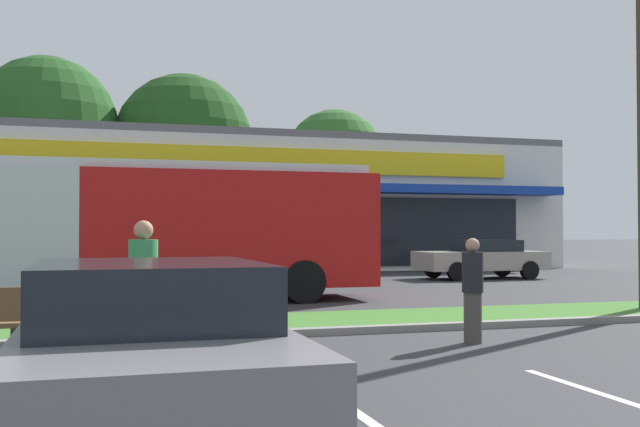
{
  "coord_description": "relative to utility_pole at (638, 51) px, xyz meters",
  "views": [
    {
      "loc": [
        -4.93,
        1.33,
        1.68
      ],
      "look_at": [
        0.17,
        18.1,
        2.09
      ],
      "focal_mm": 41.67,
      "sensor_mm": 36.0,
      "label": 1
    }
  ],
  "objects": [
    {
      "name": "bus_stop_bench",
      "position": [
        -10.9,
        -1.93,
        -4.82
      ],
      "size": [
        1.6,
        0.45,
        0.95
      ],
      "rotation": [
        0.0,
        0.0,
        3.14
      ],
      "color": "brown",
      "rests_on": "ground_plane"
    },
    {
      "name": "tree_mid",
      "position": [
        -5.41,
        32.78,
        1.65
      ],
      "size": [
        8.32,
        8.32,
        11.14
      ],
      "color": "#473323",
      "rests_on": "ground_plane"
    },
    {
      "name": "pedestrian_by_pole",
      "position": [
        -9.92,
        -2.85,
        -4.41
      ],
      "size": [
        0.37,
        0.37,
        1.81
      ],
      "rotation": [
        0.0,
        0.0,
        2.35
      ],
      "color": "black",
      "rests_on": "ground_plane"
    },
    {
      "name": "storefront_building",
      "position": [
        -5.67,
        22.37,
        -2.43
      ],
      "size": [
        30.71,
        13.59,
        5.77
      ],
      "color": "silver",
      "rests_on": "ground_plane"
    },
    {
      "name": "city_bus",
      "position": [
        -10.21,
        5.36,
        -3.55
      ],
      "size": [
        12.48,
        2.71,
        3.25
      ],
      "rotation": [
        0.0,
        0.0,
        3.14
      ],
      "color": "#B71414",
      "rests_on": "ground_plane"
    },
    {
      "name": "car_4",
      "position": [
        -10.11,
        -6.53,
        -4.57
      ],
      "size": [
        1.97,
        4.56,
        1.45
      ],
      "rotation": [
        0.0,
        0.0,
        1.57
      ],
      "color": "slate",
      "rests_on": "ground_plane"
    },
    {
      "name": "grass_median",
      "position": [
        -5.58,
        0.25,
        -5.26
      ],
      "size": [
        56.0,
        2.2,
        0.12
      ],
      "primitive_type": "cube",
      "color": "#427A2D",
      "rests_on": "ground_plane"
    },
    {
      "name": "tree_mid_left",
      "position": [
        -13.23,
        32.67,
        2.28
      ],
      "size": [
        8.11,
        8.11,
        11.67
      ],
      "color": "#473323",
      "rests_on": "ground_plane"
    },
    {
      "name": "curb_lip",
      "position": [
        -5.58,
        -0.97,
        -5.26
      ],
      "size": [
        56.0,
        0.24,
        0.12
      ],
      "primitive_type": "cube",
      "color": "gray",
      "rests_on": "ground_plane"
    },
    {
      "name": "pedestrian_near_bench",
      "position": [
        -5.09,
        -2.45,
        -4.53
      ],
      "size": [
        0.32,
        0.32,
        1.57
      ],
      "rotation": [
        0.0,
        0.0,
        3.03
      ],
      "color": "#47423D",
      "rests_on": "ground_plane"
    },
    {
      "name": "parking_stripe_0",
      "position": [
        -8.18,
        -5.81,
        -5.32
      ],
      "size": [
        0.12,
        4.8,
        0.01
      ],
      "primitive_type": "cube",
      "color": "silver",
      "rests_on": "ground_plane"
    },
    {
      "name": "tree_mid_right",
      "position": [
        4.1,
        32.39,
        0.82
      ],
      "size": [
        6.48,
        6.48,
        9.39
      ],
      "color": "#473323",
      "rests_on": "ground_plane"
    },
    {
      "name": "car_1",
      "position": [
        -11.9,
        11.1,
        -4.57
      ],
      "size": [
        4.29,
        1.87,
        1.45
      ],
      "color": "silver",
      "rests_on": "ground_plane"
    },
    {
      "name": "car_0",
      "position": [
        2.47,
        10.81,
        -4.6
      ],
      "size": [
        4.48,
        2.01,
        1.36
      ],
      "rotation": [
        0.0,
        0.0,
        3.14
      ],
      "color": "#9E998C",
      "rests_on": "ground_plane"
    },
    {
      "name": "utility_pole",
      "position": [
        0.0,
        0.0,
        0.0
      ],
      "size": [
        3.1,
        2.39,
        9.95
      ],
      "color": "#4C3826",
      "rests_on": "ground_plane"
    }
  ]
}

